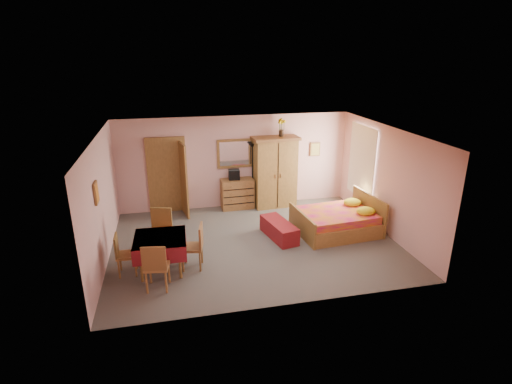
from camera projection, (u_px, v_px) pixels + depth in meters
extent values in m
plane|color=#69645C|center=(255.00, 243.00, 9.36)|extent=(6.50, 6.50, 0.00)
plane|color=brown|center=(255.00, 133.00, 8.49)|extent=(6.50, 6.50, 0.00)
cube|color=#DFA5A2|center=(235.00, 162.00, 11.23)|extent=(6.50, 0.10, 2.60)
cube|color=#DFA5A2|center=(287.00, 239.00, 6.63)|extent=(6.50, 0.10, 2.60)
cube|color=#DFA5A2|center=(101.00, 202.00, 8.25)|extent=(0.10, 5.00, 2.60)
cube|color=#DFA5A2|center=(386.00, 181.00, 9.60)|extent=(0.10, 5.00, 2.60)
cube|color=#9E6B35|center=(167.00, 176.00, 10.90)|extent=(1.06, 0.12, 2.15)
cube|color=white|center=(362.00, 162.00, 10.64)|extent=(0.08, 1.40, 1.95)
cube|color=orange|center=(96.00, 193.00, 7.58)|extent=(0.04, 0.32, 0.42)
cube|color=#D8BF59|center=(315.00, 149.00, 11.60)|extent=(0.30, 0.04, 0.40)
cube|color=brown|center=(237.00, 194.00, 11.31)|extent=(0.92, 0.48, 0.86)
cube|color=silver|center=(235.00, 153.00, 11.13)|extent=(1.03, 0.08, 0.82)
cube|color=black|center=(234.00, 175.00, 11.11)|extent=(0.31, 0.24, 0.28)
cube|color=black|center=(252.00, 175.00, 11.34)|extent=(0.25, 0.25, 1.83)
cube|color=olive|center=(275.00, 172.00, 11.29)|extent=(1.33, 0.74, 2.02)
cube|color=yellow|center=(281.00, 127.00, 10.96)|extent=(0.20, 0.20, 0.49)
cube|color=#CC1366|center=(336.00, 215.00, 9.78)|extent=(2.03, 1.66, 0.89)
cube|color=maroon|center=(279.00, 230.00, 9.55)|extent=(0.69, 1.29, 0.41)
cube|color=maroon|center=(161.00, 254.00, 8.06)|extent=(1.05, 1.05, 0.75)
cube|color=#AF723B|center=(157.00, 265.00, 7.41)|extent=(0.50, 0.50, 0.97)
cube|color=#A36B37|center=(160.00, 233.00, 8.65)|extent=(0.58, 0.58, 1.03)
cube|color=#B1753B|center=(127.00, 254.00, 7.92)|extent=(0.39, 0.39, 0.86)
cube|color=olive|center=(192.00, 247.00, 8.14)|extent=(0.50, 0.50, 0.95)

